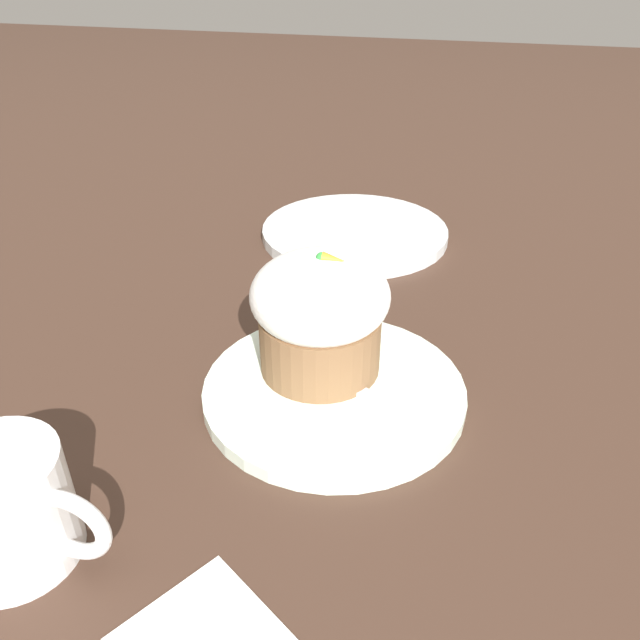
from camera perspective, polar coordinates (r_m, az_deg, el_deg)
The scene contains 6 objects.
ground_plane at distance 0.52m, azimuth 1.29°, elevation -6.97°, with size 4.00×4.00×0.00m, color #3D281E.
dessert_plate at distance 0.51m, azimuth 1.29°, elevation -6.45°, with size 0.21×0.21×0.01m.
carrot_cake at distance 0.50m, azimuth 0.00°, elevation 0.63°, with size 0.11×0.11×0.11m.
spoon at distance 0.51m, azimuth 1.63°, elevation -5.63°, with size 0.11×0.06×0.01m.
coffee_cup at distance 0.42m, azimuth -26.70°, elevation -15.29°, with size 0.11×0.08×0.08m.
side_plate at distance 0.78m, azimuth 3.19°, elevation 8.02°, with size 0.23×0.23×0.01m.
Camera 1 is at (0.09, -0.39, 0.32)m, focal length 35.00 mm.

